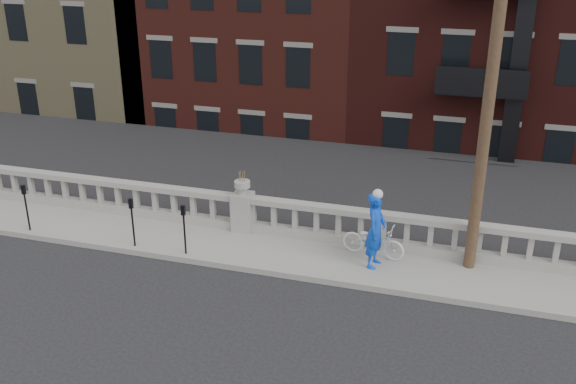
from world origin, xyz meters
name	(u,v)px	position (x,y,z in m)	size (l,w,h in m)	color
ground	(183,306)	(0.00, 0.00, 0.00)	(120.00, 120.00, 0.00)	black
sidewalk	(231,246)	(0.00, 3.00, 0.07)	(32.00, 2.20, 0.15)	gray
balustrade	(243,214)	(0.00, 3.95, 0.64)	(28.00, 0.34, 1.03)	gray
planter_pedestal	(243,207)	(0.00, 3.95, 0.83)	(0.55, 0.55, 1.76)	gray
lower_level	(379,39)	(0.56, 23.04, 2.63)	(80.00, 44.00, 20.80)	#605E59
utility_pole	(493,65)	(6.20, 3.60, 5.24)	(1.60, 0.28, 10.00)	#422D1E
parking_meter_b	(26,203)	(-5.76, 2.15, 1.00)	(0.10, 0.09, 1.36)	black
parking_meter_c	(132,217)	(-2.44, 2.15, 1.00)	(0.10, 0.09, 1.36)	black
parking_meter_d	(184,224)	(-0.94, 2.15, 1.00)	(0.10, 0.09, 1.36)	black
bicycle	(373,241)	(3.78, 3.44, 0.59)	(0.58, 1.67, 0.88)	silver
cyclist	(376,230)	(3.89, 2.95, 1.13)	(0.72, 0.47, 1.96)	blue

